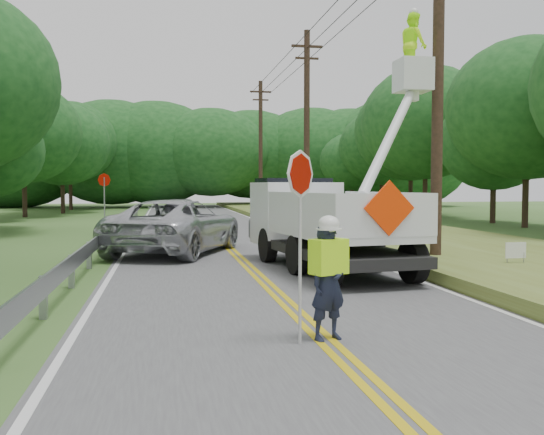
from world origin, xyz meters
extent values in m
plane|color=#3A5C25|center=(0.00, 0.00, 0.00)|extent=(140.00, 140.00, 0.00)
cube|color=#4C4B4E|center=(0.00, 14.00, 0.01)|extent=(7.20, 96.00, 0.02)
cube|color=gold|center=(-0.10, 14.00, 0.02)|extent=(0.12, 96.00, 0.00)
cube|color=gold|center=(0.10, 14.00, 0.02)|extent=(0.12, 96.00, 0.00)
cube|color=silver|center=(-3.45, 14.00, 0.02)|extent=(0.12, 96.00, 0.00)
cube|color=silver|center=(3.45, 14.00, 0.02)|extent=(0.12, 96.00, 0.00)
cube|color=gray|center=(-4.10, 4.00, 0.35)|extent=(0.12, 0.14, 0.70)
cube|color=gray|center=(-4.10, 7.00, 0.35)|extent=(0.12, 0.14, 0.70)
cube|color=gray|center=(-4.10, 10.00, 0.35)|extent=(0.12, 0.14, 0.70)
cube|color=gray|center=(-4.10, 13.00, 0.35)|extent=(0.12, 0.14, 0.70)
cube|color=gray|center=(-4.10, 16.00, 0.35)|extent=(0.12, 0.14, 0.70)
cube|color=gray|center=(-4.10, 19.00, 0.35)|extent=(0.12, 0.14, 0.70)
cube|color=gray|center=(-4.10, 22.00, 0.35)|extent=(0.12, 0.14, 0.70)
cube|color=gray|center=(-4.10, 25.00, 0.35)|extent=(0.12, 0.14, 0.70)
cube|color=gray|center=(-4.10, 28.00, 0.35)|extent=(0.12, 0.14, 0.70)
cube|color=gray|center=(-4.10, 31.00, 0.35)|extent=(0.12, 0.14, 0.70)
cube|color=gray|center=(-4.10, 34.00, 0.35)|extent=(0.12, 0.14, 0.70)
cube|color=gray|center=(-4.10, 37.00, 0.35)|extent=(0.12, 0.14, 0.70)
cube|color=gray|center=(-4.00, 15.00, 0.60)|extent=(0.05, 48.00, 0.34)
cylinder|color=black|center=(5.00, 9.00, 5.00)|extent=(0.30, 0.30, 10.00)
cylinder|color=black|center=(5.00, 24.00, 5.00)|extent=(0.30, 0.30, 10.00)
cube|color=black|center=(5.00, 24.00, 9.20)|extent=(1.60, 0.12, 0.12)
cube|color=black|center=(5.00, 24.00, 8.60)|extent=(1.20, 0.10, 0.10)
cylinder|color=black|center=(5.00, 39.00, 5.00)|extent=(0.30, 0.30, 10.00)
cube|color=black|center=(5.00, 39.00, 9.20)|extent=(1.60, 0.12, 0.12)
cube|color=black|center=(5.00, 39.00, 8.60)|extent=(1.20, 0.10, 0.10)
cylinder|color=black|center=(4.30, 17.50, 9.10)|extent=(0.03, 43.00, 0.03)
cylinder|color=black|center=(5.00, 17.50, 9.10)|extent=(0.03, 43.00, 0.03)
cylinder|color=black|center=(5.70, 17.50, 9.10)|extent=(0.03, 43.00, 0.03)
cube|color=#586023|center=(7.10, 14.00, 0.15)|extent=(7.00, 96.00, 0.30)
cylinder|color=#332319|center=(-11.60, 37.50, 1.67)|extent=(0.32, 0.32, 3.35)
ellipsoid|color=#154218|center=(-11.60, 37.50, 5.77)|extent=(7.82, 7.82, 6.88)
cylinder|color=#332319|center=(-10.00, 43.19, 1.57)|extent=(0.32, 0.32, 3.14)
ellipsoid|color=#154218|center=(-10.00, 43.19, 5.42)|extent=(7.34, 7.34, 6.46)
cylinder|color=#332319|center=(-10.40, 49.92, 1.75)|extent=(0.32, 0.32, 3.50)
ellipsoid|color=#154218|center=(-10.40, 49.92, 6.03)|extent=(8.17, 8.17, 7.19)
cylinder|color=#332319|center=(16.12, 22.15, 1.77)|extent=(0.32, 0.32, 3.53)
ellipsoid|color=#154218|center=(16.12, 22.15, 6.08)|extent=(8.24, 8.24, 7.25)
cylinder|color=#332319|center=(16.48, 25.88, 1.36)|extent=(0.32, 0.32, 2.72)
ellipsoid|color=#154218|center=(16.48, 25.88, 4.69)|extent=(6.35, 6.35, 5.59)
cylinder|color=#332319|center=(15.17, 32.24, 1.86)|extent=(0.32, 0.32, 3.72)
ellipsoid|color=#154218|center=(15.17, 32.24, 6.41)|extent=(8.68, 8.68, 7.64)
cylinder|color=#332319|center=(16.06, 36.75, 1.82)|extent=(0.32, 0.32, 3.63)
ellipsoid|color=#154218|center=(16.06, 36.75, 6.26)|extent=(8.48, 8.48, 7.46)
cylinder|color=#332319|center=(16.40, 43.84, 1.59)|extent=(0.32, 0.32, 3.18)
ellipsoid|color=#154218|center=(16.40, 43.84, 5.48)|extent=(7.43, 7.43, 6.54)
cylinder|color=#332319|center=(14.72, 47.00, 1.27)|extent=(0.32, 0.32, 2.54)
ellipsoid|color=#154218|center=(14.72, 47.00, 4.38)|extent=(5.93, 5.93, 5.22)
ellipsoid|color=#154218|center=(-17.04, 57.94, 5.50)|extent=(15.05, 11.29, 11.29)
ellipsoid|color=#154218|center=(-12.14, 57.28, 5.50)|extent=(10.59, 7.94, 7.94)
ellipsoid|color=#154218|center=(-7.32, 56.41, 5.50)|extent=(13.98, 10.49, 10.49)
ellipsoid|color=#154218|center=(-2.99, 56.15, 5.50)|extent=(13.82, 10.37, 10.37)
ellipsoid|color=#154218|center=(2.46, 54.40, 5.50)|extent=(11.71, 8.78, 8.78)
ellipsoid|color=#154218|center=(7.06, 57.79, 5.50)|extent=(12.53, 9.40, 9.40)
ellipsoid|color=#154218|center=(13.51, 56.98, 5.50)|extent=(13.30, 9.97, 9.97)
ellipsoid|color=#154218|center=(17.44, 56.09, 5.50)|extent=(13.00, 9.75, 9.75)
ellipsoid|color=#154218|center=(22.13, 54.07, 5.50)|extent=(15.64, 11.73, 11.73)
imported|color=#191E33|center=(0.05, 1.85, 0.82)|extent=(0.69, 0.58, 1.59)
cube|color=#B4FC15|center=(0.05, 1.85, 1.18)|extent=(0.57, 0.47, 0.48)
ellipsoid|color=white|center=(0.05, 1.85, 1.62)|extent=(0.30, 0.30, 0.24)
cylinder|color=#B7B7B7|center=(-0.38, 1.71, 1.14)|extent=(0.04, 0.04, 2.23)
cylinder|color=#9A0B00|center=(-0.38, 1.71, 2.30)|extent=(0.46, 0.48, 0.64)
cylinder|color=black|center=(1.20, 5.98, 0.49)|extent=(0.41, 0.98, 0.95)
cylinder|color=black|center=(3.17, 6.22, 0.49)|extent=(0.41, 0.98, 0.95)
cylinder|color=black|center=(0.96, 7.94, 0.49)|extent=(0.41, 0.98, 0.95)
cylinder|color=black|center=(2.93, 8.18, 0.49)|extent=(0.41, 0.98, 0.95)
cylinder|color=black|center=(0.66, 10.39, 0.49)|extent=(0.41, 0.98, 0.95)
cylinder|color=black|center=(2.62, 10.64, 0.49)|extent=(0.41, 0.98, 0.95)
cube|color=black|center=(1.91, 8.36, 0.56)|extent=(2.83, 6.53, 0.25)
cube|color=white|center=(1.99, 7.67, 1.06)|extent=(2.81, 4.79, 0.22)
cube|color=white|center=(0.88, 7.53, 1.55)|extent=(0.61, 4.52, 0.89)
cube|color=white|center=(3.10, 7.81, 1.55)|extent=(0.61, 4.52, 0.89)
cube|color=white|center=(2.27, 5.43, 1.55)|extent=(2.26, 0.34, 0.89)
cube|color=white|center=(1.58, 11.01, 1.35)|extent=(2.44, 2.14, 1.78)
cube|color=black|center=(1.56, 11.20, 2.00)|extent=(2.12, 1.52, 0.74)
cube|color=white|center=(2.13, 6.59, 1.55)|extent=(0.99, 0.99, 0.79)
cube|color=white|center=(4.30, 9.00, 5.04)|extent=(0.84, 0.84, 0.84)
imported|color=#B4FC15|center=(4.30, 9.00, 5.84)|extent=(0.62, 0.80, 1.65)
cube|color=#FF3604|center=(2.28, 5.36, 1.70)|extent=(1.12, 0.18, 1.12)
imported|color=#B9BBC0|center=(-1.79, 13.20, 0.87)|extent=(4.96, 6.73, 1.70)
imported|color=#3C3E44|center=(-1.37, 26.21, 0.74)|extent=(2.04, 4.97, 1.44)
cylinder|color=gray|center=(-4.74, 20.93, 1.26)|extent=(0.06, 0.06, 2.52)
cylinder|color=#9A0B00|center=(-4.74, 20.93, 2.40)|extent=(0.52, 0.29, 0.57)
cube|color=white|center=(6.14, 7.07, 0.60)|extent=(0.55, 0.05, 0.38)
cylinder|color=gray|center=(5.93, 7.07, 0.27)|extent=(0.02, 0.02, 0.54)
cylinder|color=gray|center=(6.36, 7.07, 0.27)|extent=(0.02, 0.02, 0.54)
camera|label=1|loc=(-2.16, -6.13, 2.15)|focal=39.91mm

